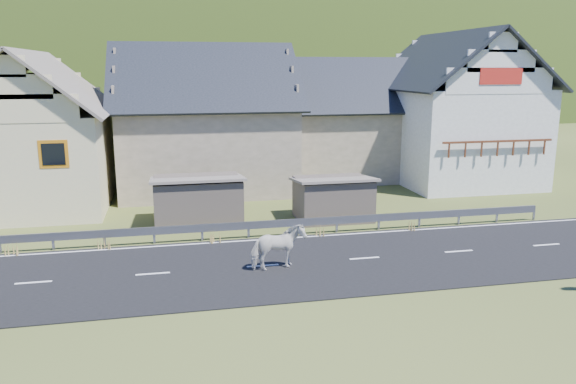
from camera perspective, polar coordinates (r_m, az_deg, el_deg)
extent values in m
plane|color=#38431A|center=(21.14, -2.58, -7.59)|extent=(160.00, 160.00, 0.00)
cube|color=black|center=(21.13, -2.58, -7.54)|extent=(60.00, 7.00, 0.04)
cube|color=silver|center=(21.12, -2.58, -7.48)|extent=(60.00, 6.60, 0.01)
cube|color=#93969B|center=(24.42, -4.04, -3.40)|extent=(28.00, 0.08, 0.34)
cube|color=#93969B|center=(25.21, -27.24, -4.83)|extent=(0.10, 0.06, 0.70)
cube|color=#93969B|center=(24.75, -22.76, -4.71)|extent=(0.10, 0.06, 0.70)
cube|color=#93969B|center=(24.45, -18.14, -4.55)|extent=(0.10, 0.06, 0.70)
cube|color=#93969B|center=(24.30, -13.44, -4.37)|extent=(0.10, 0.06, 0.70)
cube|color=#93969B|center=(24.32, -8.72, -4.15)|extent=(0.10, 0.06, 0.70)
cube|color=#93969B|center=(24.51, -4.04, -3.90)|extent=(0.10, 0.06, 0.70)
cube|color=#93969B|center=(24.85, 0.54, -3.64)|extent=(0.10, 0.06, 0.70)
cube|color=#93969B|center=(25.35, 4.97, -3.36)|extent=(0.10, 0.06, 0.70)
cube|color=#93969B|center=(25.99, 9.19, -3.08)|extent=(0.10, 0.06, 0.70)
cube|color=#93969B|center=(26.77, 13.19, -2.79)|extent=(0.10, 0.06, 0.70)
cube|color=#93969B|center=(27.67, 16.95, -2.51)|extent=(0.10, 0.06, 0.70)
cube|color=#93969B|center=(28.68, 20.45, -2.24)|extent=(0.10, 0.06, 0.70)
cube|color=#93969B|center=(29.79, 23.70, -1.98)|extent=(0.10, 0.06, 0.70)
cube|color=#63574C|center=(26.83, -9.14, -0.92)|extent=(4.30, 3.30, 2.40)
cube|color=#63574C|center=(27.46, 4.59, -0.71)|extent=(3.80, 2.90, 2.20)
cube|color=beige|center=(32.65, -23.96, 3.05)|extent=(7.00, 9.00, 5.00)
cube|color=#BF7211|center=(27.84, -22.72, 3.57)|extent=(1.30, 0.12, 1.30)
cube|color=tan|center=(34.98, -8.36, 4.56)|extent=(10.00, 9.00, 5.00)
cube|color=tan|center=(38.90, 6.35, 5.11)|extent=(9.00, 8.00, 4.60)
cube|color=white|center=(38.46, 16.36, 5.65)|extent=(8.00, 10.00, 6.00)
cube|color=red|center=(33.89, 20.84, 10.94)|extent=(2.60, 0.06, 0.90)
cube|color=#5C2B15|center=(33.94, 20.57, 4.85)|extent=(6.80, 0.12, 0.12)
ellipsoid|color=#1C370D|center=(201.61, -9.70, 4.57)|extent=(440.00, 280.00, 260.00)
imported|color=silver|center=(20.52, -1.03, -5.63)|extent=(1.29, 2.12, 1.67)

